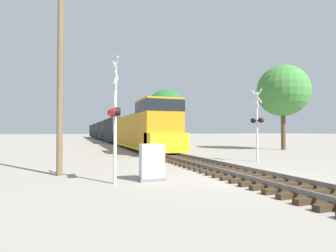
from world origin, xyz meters
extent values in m
plane|color=gray|center=(0.00, 0.00, 0.00)|extent=(400.00, 400.00, 0.00)
cube|color=#382819|center=(0.00, -3.90, 0.08)|extent=(2.60, 0.22, 0.16)
cube|color=#382819|center=(0.00, -3.30, 0.08)|extent=(2.60, 0.22, 0.16)
cube|color=#382819|center=(0.00, -2.70, 0.08)|extent=(2.60, 0.22, 0.16)
cube|color=#382819|center=(0.00, -2.10, 0.08)|extent=(2.60, 0.22, 0.16)
cube|color=#382819|center=(0.00, -1.50, 0.08)|extent=(2.60, 0.22, 0.16)
cube|color=#382819|center=(0.00, -0.90, 0.08)|extent=(2.60, 0.22, 0.16)
cube|color=#382819|center=(0.00, -0.30, 0.08)|extent=(2.60, 0.22, 0.16)
cube|color=#382819|center=(0.00, 0.30, 0.08)|extent=(2.60, 0.22, 0.16)
cube|color=#382819|center=(0.00, 0.90, 0.08)|extent=(2.60, 0.22, 0.16)
cube|color=#382819|center=(0.00, 1.50, 0.08)|extent=(2.60, 0.22, 0.16)
cube|color=#382819|center=(0.00, 2.10, 0.08)|extent=(2.60, 0.22, 0.16)
cube|color=#382819|center=(0.00, 2.70, 0.08)|extent=(2.60, 0.22, 0.16)
cube|color=#382819|center=(0.00, 3.30, 0.08)|extent=(2.60, 0.22, 0.16)
cube|color=#382819|center=(0.00, 3.90, 0.08)|extent=(2.60, 0.22, 0.16)
cube|color=#382819|center=(0.00, 4.50, 0.08)|extent=(2.60, 0.22, 0.16)
cube|color=#382819|center=(0.00, 5.10, 0.08)|extent=(2.60, 0.22, 0.16)
cube|color=#382819|center=(0.00, 5.70, 0.08)|extent=(2.60, 0.22, 0.16)
cube|color=#382819|center=(0.00, 6.30, 0.08)|extent=(2.60, 0.22, 0.16)
cube|color=#382819|center=(0.00, 6.90, 0.08)|extent=(2.60, 0.22, 0.16)
cube|color=#382819|center=(0.00, 7.50, 0.08)|extent=(2.60, 0.22, 0.16)
cube|color=#382819|center=(0.00, 8.10, 0.08)|extent=(2.60, 0.22, 0.16)
cube|color=#382819|center=(0.00, 8.70, 0.08)|extent=(2.60, 0.22, 0.16)
cube|color=#382819|center=(0.00, 9.30, 0.08)|extent=(2.60, 0.22, 0.16)
cube|color=#382819|center=(0.00, 9.90, 0.08)|extent=(2.60, 0.22, 0.16)
cube|color=#382819|center=(0.00, 10.50, 0.08)|extent=(2.60, 0.22, 0.16)
cube|color=#382819|center=(0.00, 11.10, 0.08)|extent=(2.60, 0.22, 0.16)
cube|color=#382819|center=(0.00, 11.70, 0.08)|extent=(2.60, 0.22, 0.16)
cube|color=#382819|center=(0.00, 12.30, 0.08)|extent=(2.60, 0.22, 0.16)
cube|color=#382819|center=(0.00, 12.90, 0.08)|extent=(2.60, 0.22, 0.16)
cube|color=#382819|center=(0.00, 13.50, 0.08)|extent=(2.60, 0.22, 0.16)
cube|color=#382819|center=(0.00, 14.10, 0.08)|extent=(2.60, 0.22, 0.16)
cube|color=#382819|center=(0.00, 14.70, 0.08)|extent=(2.60, 0.22, 0.16)
cube|color=#382819|center=(0.00, 15.30, 0.08)|extent=(2.60, 0.22, 0.16)
cube|color=#382819|center=(0.00, 15.90, 0.08)|extent=(2.60, 0.22, 0.16)
cube|color=#382819|center=(0.00, 16.50, 0.08)|extent=(2.60, 0.22, 0.16)
cube|color=#382819|center=(0.00, 17.10, 0.08)|extent=(2.60, 0.22, 0.16)
cube|color=#382819|center=(0.00, 17.70, 0.08)|extent=(2.60, 0.22, 0.16)
cube|color=#382819|center=(0.00, 18.30, 0.08)|extent=(2.60, 0.22, 0.16)
cube|color=#382819|center=(0.00, 18.90, 0.08)|extent=(2.60, 0.22, 0.16)
cube|color=#382819|center=(0.00, 19.50, 0.08)|extent=(2.60, 0.22, 0.16)
cube|color=slate|center=(-0.72, 0.00, 0.23)|extent=(0.07, 160.00, 0.15)
cube|color=slate|center=(0.72, 0.00, 0.23)|extent=(0.07, 160.00, 0.15)
cube|color=#B77A14|center=(0.00, 20.53, 1.97)|extent=(2.62, 12.64, 3.32)
cube|color=#B77A14|center=(0.00, 11.68, 2.44)|extent=(3.09, 3.97, 4.25)
cube|color=black|center=(0.00, 11.68, 3.95)|extent=(3.12, 4.01, 0.94)
cube|color=gold|center=(0.00, 9.70, 1.05)|extent=(3.09, 1.81, 1.49)
cube|color=gold|center=(0.00, 17.82, 0.43)|extent=(3.15, 17.70, 0.24)
cube|color=black|center=(0.00, 11.95, 0.50)|extent=(1.58, 2.20, 1.00)
cube|color=black|center=(0.00, 23.69, 0.50)|extent=(1.58, 2.20, 1.00)
cube|color=black|center=(0.00, 35.17, 2.15)|extent=(2.93, 12.97, 3.68)
cube|color=black|center=(0.00, 30.96, 0.45)|extent=(1.58, 2.20, 0.90)
cube|color=black|center=(0.00, 39.39, 0.45)|extent=(1.58, 2.20, 0.90)
cube|color=black|center=(0.00, 49.98, 2.15)|extent=(2.93, 12.97, 3.68)
cube|color=black|center=(0.00, 45.77, 0.45)|extent=(1.58, 2.20, 0.90)
cube|color=black|center=(0.00, 54.20, 0.45)|extent=(1.58, 2.20, 0.90)
cube|color=black|center=(0.00, 64.79, 2.15)|extent=(2.93, 12.97, 3.68)
cube|color=black|center=(0.00, 60.58, 0.45)|extent=(1.58, 2.20, 0.90)
cube|color=black|center=(0.00, 69.01, 0.45)|extent=(1.58, 2.20, 0.90)
cube|color=black|center=(0.00, 79.60, 2.15)|extent=(2.93, 12.97, 3.68)
cube|color=black|center=(0.00, 75.38, 0.45)|extent=(1.58, 2.20, 0.90)
cube|color=black|center=(0.00, 83.82, 0.45)|extent=(1.58, 2.20, 0.90)
cylinder|color=silver|center=(-5.25, 0.47, 2.21)|extent=(0.12, 0.12, 4.41)
cube|color=white|center=(-5.25, 0.47, 4.11)|extent=(0.08, 0.93, 0.93)
cube|color=white|center=(-5.25, 0.47, 4.11)|extent=(0.08, 0.93, 0.93)
cube|color=black|center=(-5.25, 0.47, 2.60)|extent=(0.11, 0.86, 0.06)
cylinder|color=black|center=(-5.27, 0.82, 2.60)|extent=(0.20, 0.31, 0.30)
sphere|color=red|center=(-5.37, 0.81, 2.60)|extent=(0.26, 0.26, 0.26)
cylinder|color=black|center=(-5.25, 0.47, 2.60)|extent=(0.20, 0.31, 0.30)
sphere|color=red|center=(-5.35, 0.46, 2.60)|extent=(0.26, 0.26, 0.26)
cylinder|color=black|center=(-5.23, 0.12, 2.60)|extent=(0.20, 0.31, 0.30)
sphere|color=red|center=(-5.33, 0.11, 2.60)|extent=(0.26, 0.26, 0.26)
cube|color=white|center=(-5.25, 0.47, 3.56)|extent=(0.05, 0.32, 0.20)
cylinder|color=silver|center=(4.27, 4.52, 2.20)|extent=(0.12, 0.12, 4.40)
cube|color=white|center=(4.27, 4.52, 4.10)|extent=(0.07, 0.93, 0.93)
cube|color=white|center=(4.27, 4.52, 4.10)|extent=(0.07, 0.93, 0.93)
cube|color=black|center=(4.27, 4.52, 2.60)|extent=(0.09, 0.86, 0.06)
cylinder|color=black|center=(4.28, 4.17, 2.60)|extent=(0.19, 0.31, 0.30)
sphere|color=red|center=(4.38, 4.17, 2.60)|extent=(0.26, 0.26, 0.26)
cylinder|color=black|center=(4.25, 4.87, 2.60)|extent=(0.19, 0.31, 0.30)
sphere|color=red|center=(4.35, 4.87, 2.60)|extent=(0.26, 0.26, 0.26)
cube|color=white|center=(4.27, 4.52, 3.55)|extent=(0.04, 0.32, 0.20)
cube|color=slate|center=(-3.82, 0.58, 0.06)|extent=(1.01, 0.50, 0.12)
cube|color=#ADADB2|center=(-3.82, 0.58, 0.77)|extent=(0.92, 0.45, 1.31)
cylinder|color=brown|center=(-7.24, 3.08, 4.74)|extent=(0.25, 0.25, 9.49)
cylinder|color=brown|center=(13.99, 12.49, 2.29)|extent=(0.46, 0.46, 4.58)
sphere|color=#3D7F38|center=(13.99, 12.49, 6.19)|extent=(5.37, 5.37, 5.37)
cylinder|color=#473521|center=(7.43, 30.74, 1.77)|extent=(0.38, 0.38, 3.54)
sphere|color=#236028|center=(7.43, 30.74, 5.47)|extent=(6.42, 6.42, 6.42)
camera|label=1|loc=(-6.68, -9.15, 1.90)|focal=28.00mm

